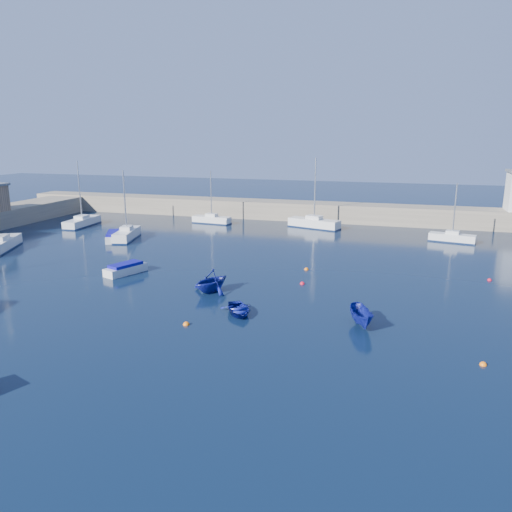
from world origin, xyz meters
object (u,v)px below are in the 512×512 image
(motorboat_1, at_px, (126,269))
(dinghy_right, at_px, (362,317))
(sailboat_6, at_px, (314,223))
(sailboat_2, at_px, (0,244))
(sailboat_4, at_px, (82,222))
(sailboat_7, at_px, (452,238))
(dinghy_center, at_px, (238,310))
(sailboat_3, at_px, (127,234))
(dinghy_left, at_px, (211,281))
(sailboat_5, at_px, (212,219))
(motorboat_2, at_px, (115,236))

(motorboat_1, height_order, dinghy_right, dinghy_right)
(sailboat_6, bearing_deg, sailboat_2, 144.86)
(sailboat_4, distance_m, motorboat_1, 27.27)
(sailboat_7, bearing_deg, sailboat_2, 123.53)
(sailboat_4, height_order, dinghy_center, sailboat_4)
(sailboat_3, relative_size, dinghy_left, 2.33)
(sailboat_3, distance_m, sailboat_4, 12.41)
(sailboat_6, bearing_deg, motorboat_1, 173.50)
(sailboat_5, distance_m, dinghy_center, 37.46)
(dinghy_center, relative_size, dinghy_left, 0.89)
(motorboat_2, relative_size, dinghy_right, 1.61)
(sailboat_3, height_order, sailboat_4, sailboat_4)
(sailboat_6, height_order, motorboat_2, sailboat_6)
(sailboat_3, distance_m, dinghy_right, 36.20)
(motorboat_1, height_order, motorboat_2, motorboat_2)
(dinghy_right, bearing_deg, sailboat_5, 106.44)
(sailboat_2, bearing_deg, dinghy_center, -42.79)
(sailboat_7, distance_m, motorboat_2, 40.25)
(sailboat_4, height_order, dinghy_left, sailboat_4)
(sailboat_7, bearing_deg, sailboat_3, 116.45)
(sailboat_5, height_order, sailboat_7, sailboat_5)
(sailboat_2, height_order, dinghy_center, sailboat_2)
(sailboat_3, bearing_deg, sailboat_7, 0.09)
(sailboat_3, bearing_deg, sailboat_2, -152.45)
(sailboat_7, bearing_deg, sailboat_5, 95.37)
(sailboat_5, xyz_separation_m, dinghy_right, (24.13, -33.93, 0.07))
(sailboat_4, bearing_deg, motorboat_1, -50.70)
(dinghy_center, distance_m, dinghy_left, 5.67)
(motorboat_2, bearing_deg, sailboat_7, -12.07)
(sailboat_2, xyz_separation_m, dinghy_center, (31.51, -11.48, -0.32))
(motorboat_2, bearing_deg, sailboat_3, 7.29)
(sailboat_5, relative_size, dinghy_left, 2.08)
(sailboat_2, relative_size, motorboat_1, 2.33)
(sailboat_6, height_order, sailboat_7, sailboat_6)
(sailboat_7, distance_m, dinghy_left, 32.99)
(sailboat_2, relative_size, sailboat_4, 1.11)
(dinghy_right, bearing_deg, sailboat_6, 86.25)
(sailboat_4, distance_m, dinghy_right, 48.58)
(sailboat_6, relative_size, dinghy_left, 2.64)
(sailboat_7, relative_size, motorboat_1, 1.63)
(dinghy_center, bearing_deg, sailboat_5, 84.53)
(sailboat_7, xyz_separation_m, dinghy_right, (-7.88, -30.15, 0.09))
(dinghy_center, height_order, dinghy_right, dinghy_right)
(sailboat_3, distance_m, motorboat_2, 1.43)
(motorboat_1, bearing_deg, sailboat_7, 58.84)
(sailboat_6, height_order, dinghy_right, sailboat_6)
(sailboat_5, bearing_deg, sailboat_4, 119.84)
(sailboat_4, bearing_deg, sailboat_5, 19.60)
(dinghy_center, bearing_deg, sailboat_6, 61.40)
(sailboat_5, height_order, sailboat_6, sailboat_6)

